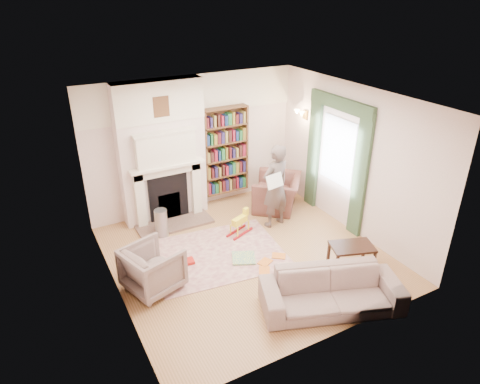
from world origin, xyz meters
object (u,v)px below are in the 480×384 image
bookcase (225,151)px  rocking_horse (240,223)px  man_reading (275,186)px  paraffin_heater (161,223)px  armchair_left (153,268)px  sofa (332,291)px  armchair_reading (277,193)px  coffee_table (351,257)px

bookcase → rocking_horse: bookcase is taller
man_reading → paraffin_heater: (-2.12, 0.66, -0.57)m
man_reading → rocking_horse: bearing=-10.8°
bookcase → paraffin_heater: (-1.75, -0.76, -0.90)m
armchair_left → sofa: size_ratio=0.39×
armchair_reading → man_reading: size_ratio=0.63×
paraffin_heater → rocking_horse: (1.34, -0.65, -0.03)m
armchair_reading → rocking_horse: bearing=-23.8°
sofa → coffee_table: sofa is taller
bookcase → rocking_horse: size_ratio=3.36×
coffee_table → rocking_horse: rocking_horse is taller
sofa → rocking_horse: 2.49m
bookcase → paraffin_heater: bearing=-156.5°
coffee_table → bookcase: bearing=121.2°
armchair_reading → coffee_table: bearing=37.8°
bookcase → armchair_left: 3.34m
sofa → paraffin_heater: size_ratio=3.73×
sofa → man_reading: 2.61m
bookcase → rocking_horse: bearing=-106.3°
bookcase → armchair_left: bearing=-137.1°
rocking_horse → coffee_table: bearing=-81.1°
rocking_horse → armchair_reading: bearing=3.8°
coffee_table → rocking_horse: bearing=140.0°
armchair_reading → paraffin_heater: (-2.57, 0.06, -0.07)m
armchair_reading → sofa: bearing=21.7°
man_reading → rocking_horse: man_reading is taller
sofa → coffee_table: bearing=54.0°
bookcase → armchair_reading: bookcase is taller
armchair_reading → bookcase: bearing=-94.6°
man_reading → coffee_table: man_reading is taller
sofa → rocking_horse: (-0.20, 2.49, -0.06)m
sofa → armchair_reading: bearing=91.7°
man_reading → armchair_left: bearing=5.4°
armchair_reading → paraffin_heater: bearing=-51.0°
man_reading → coffee_table: size_ratio=2.41×
coffee_table → paraffin_heater: (-2.46, 2.52, 0.05)m
sofa → rocking_horse: bearing=114.8°
paraffin_heater → rocking_horse: paraffin_heater is taller
armchair_left → man_reading: man_reading is taller
armchair_left → rocking_horse: (1.96, 0.79, -0.13)m
armchair_reading → armchair_left: 3.48m
bookcase → coffee_table: bookcase is taller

